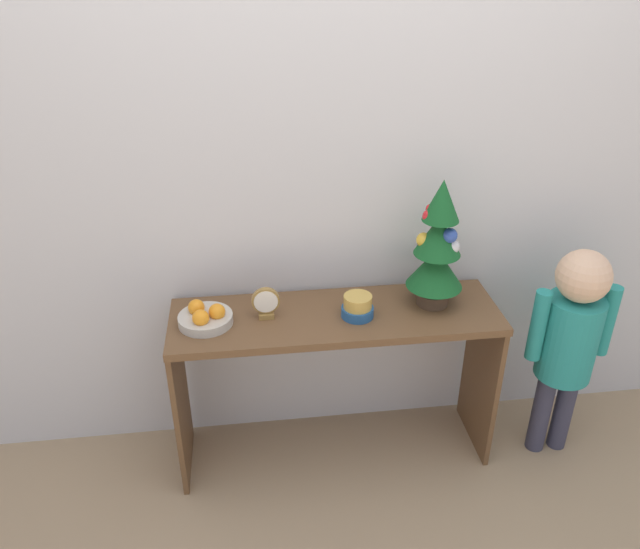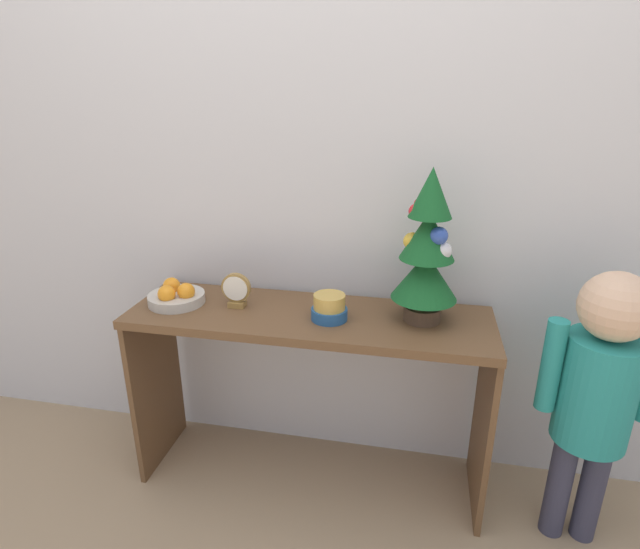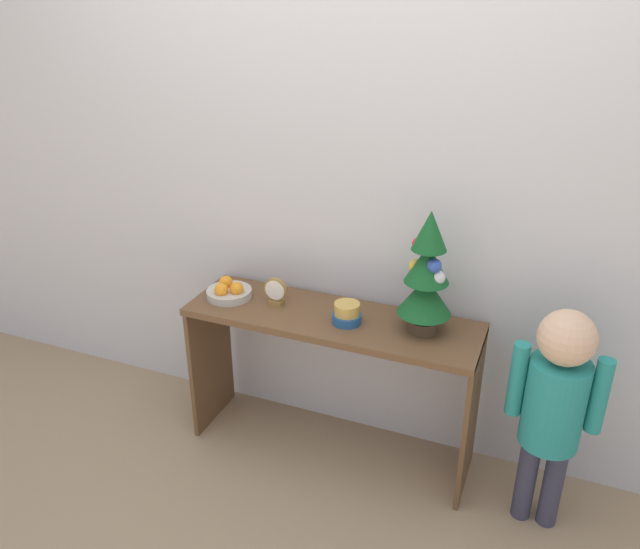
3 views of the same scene
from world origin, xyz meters
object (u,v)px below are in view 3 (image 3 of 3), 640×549
Objects in this scene: mini_tree at (427,274)px; desk_clock at (276,292)px; fruit_bowl at (229,291)px; singing_bowl at (347,314)px; child_figure at (555,398)px.

mini_tree is 0.66m from desk_clock.
mini_tree is 2.53× the size of fruit_bowl.
mini_tree is at bearing 10.12° from singing_bowl.
child_figure is (0.52, -0.12, -0.35)m from mini_tree.
fruit_bowl is at bearing 178.08° from singing_bowl.
desk_clock is 1.17m from child_figure.
child_figure is at bearing -3.48° from fruit_bowl.
desk_clock is at bearing 174.17° from singing_bowl.
desk_clock is at bearing 4.04° from fruit_bowl.
fruit_bowl is 0.56m from singing_bowl.
child_figure is (0.82, -0.07, -0.14)m from singing_bowl.
mini_tree is at bearing 2.34° from fruit_bowl.
child_figure reaches higher than desk_clock.
singing_bowl is (-0.30, -0.05, -0.20)m from mini_tree.
desk_clock is 0.13× the size of child_figure.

